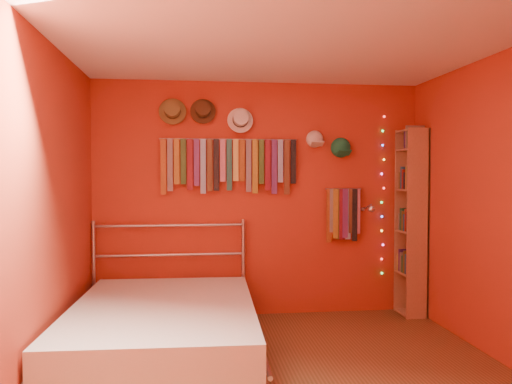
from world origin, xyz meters
name	(u,v)px	position (x,y,z in m)	size (l,w,h in m)	color
ground	(290,380)	(0.00, 0.00, 0.00)	(3.50, 3.50, 0.00)	brown
back_wall	(259,199)	(0.00, 1.75, 1.25)	(3.50, 0.02, 2.50)	#983918
left_wall	(39,213)	(-1.75, 0.00, 1.25)	(0.02, 3.50, 2.50)	#983918
ceiling	(291,38)	(0.00, 0.00, 2.50)	(3.50, 3.50, 0.02)	white
tie_rack	(229,163)	(-0.33, 1.68, 1.64)	(1.45, 0.03, 0.59)	#A6A6AB
small_tie_rack	(343,213)	(0.91, 1.69, 1.10)	(0.40, 0.03, 0.59)	#A6A6AB
fedora_olive	(172,110)	(-0.92, 1.65, 2.18)	(0.28, 0.15, 0.28)	brown
fedora_brown	(203,110)	(-0.60, 1.66, 2.18)	(0.27, 0.14, 0.26)	#432B18
fedora_white	(240,119)	(-0.21, 1.66, 2.09)	(0.27, 0.15, 0.27)	silver
cap_white	(315,139)	(0.59, 1.70, 1.89)	(0.18, 0.23, 0.18)	silver
cap_green	(341,148)	(0.88, 1.70, 1.80)	(0.20, 0.25, 0.20)	#186F46
fairy_lights	(383,195)	(1.37, 1.71, 1.29)	(0.05, 0.02, 1.75)	#FF3333
reading_lamp	(370,209)	(1.15, 1.50, 1.15)	(0.07, 0.32, 0.09)	#A6A6AB
bookshelf	(415,221)	(1.66, 1.53, 1.02)	(0.25, 0.34, 2.00)	#8D5E3F
bed	(164,329)	(-0.95, 0.56, 0.24)	(1.64, 2.18, 1.04)	#A6A6AB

